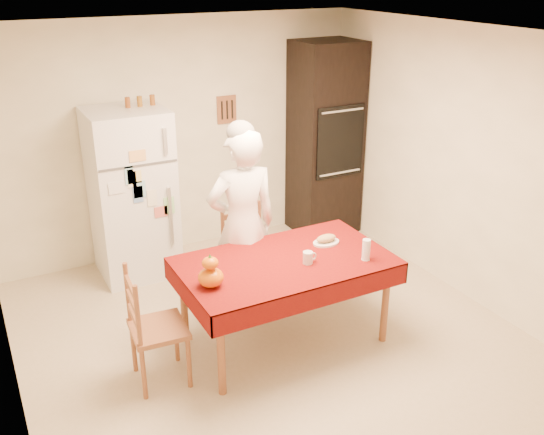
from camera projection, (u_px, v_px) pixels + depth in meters
floor at (279, 347)px, 5.07m from camera, size 4.50×4.50×0.00m
room_shell at (280, 162)px, 4.44m from camera, size 4.02×4.52×2.51m
refrigerator at (132, 194)px, 6.00m from camera, size 0.75×0.74×1.70m
oven_cabinet at (325, 140)px, 6.91m from camera, size 0.70×0.62×2.20m
dining_table at (285, 268)px, 4.89m from camera, size 1.70×1.00×0.76m
chair_far at (246, 252)px, 5.58m from camera, size 0.45×0.43×0.95m
chair_left at (149, 324)px, 4.47m from camera, size 0.43×0.45×0.95m
seated_woman at (243, 226)px, 5.23m from camera, size 0.66×0.46×1.74m
coffee_mug at (308, 258)px, 4.80m from camera, size 0.08×0.08×0.10m
pumpkin_lower at (211, 277)px, 4.45m from camera, size 0.19×0.19×0.14m
pumpkin_upper at (210, 263)px, 4.41m from camera, size 0.12×0.12×0.09m
wine_glass at (366, 250)px, 4.84m from camera, size 0.07×0.07×0.18m
bread_plate at (326, 243)px, 5.15m from camera, size 0.24×0.24×0.02m
bread_loaf at (326, 238)px, 5.13m from camera, size 0.18×0.10×0.06m
spice_jar_left at (128, 102)px, 5.71m from camera, size 0.05×0.05×0.10m
spice_jar_mid at (140, 101)px, 5.76m from camera, size 0.05×0.05×0.10m
spice_jar_right at (152, 100)px, 5.81m from camera, size 0.05×0.05×0.10m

